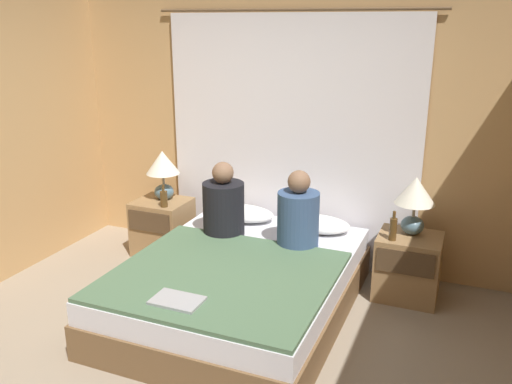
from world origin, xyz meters
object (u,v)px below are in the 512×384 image
Objects in this scene: nightstand_left at (163,227)px; lamp_right at (415,197)px; person_left_in_bed at (224,206)px; beer_bottle_on_right_stand at (393,229)px; lamp_left at (163,168)px; beer_bottle_on_left_stand at (164,198)px; person_right_in_bed at (298,216)px; nightstand_right at (408,266)px; bed at (240,286)px; pillow_left at (242,213)px; pillow_right at (316,224)px; laptop_on_bed at (177,301)px.

nightstand_left is 2.36m from lamp_right.
person_left_in_bed is 2.65× the size of beer_bottle_on_right_stand.
lamp_left is 2.28× the size of beer_bottle_on_left_stand.
beer_bottle_on_right_stand is (0.71, 0.17, -0.06)m from person_right_in_bed.
person_right_in_bed is at bearing -7.23° from beer_bottle_on_left_stand.
beer_bottle_on_right_stand is at bearing -5.03° from lamp_left.
nightstand_left is 1.00× the size of nightstand_right.
person_right_in_bed is (0.65, -0.00, 0.00)m from person_left_in_bed.
pillow_left is at bearing 113.03° from bed.
person_left_in_bed reaches higher than bed.
beer_bottle_on_right_stand is at bearing 13.38° from person_right_in_bed.
nightstand_right is 2.20m from beer_bottle_on_left_stand.
pillow_right is at bearing 8.77° from beer_bottle_on_left_stand.
nightstand_left is at bearing -174.22° from pillow_left.
laptop_on_bed is (-0.43, -1.58, -0.02)m from pillow_right.
laptop_on_bed is (0.25, -1.20, -0.22)m from person_left_in_bed.
nightstand_left reaches higher than laptop_on_bed.
nightstand_right is 0.87× the size of pillow_left.
bed is 3.30× the size of person_right_in_bed.
beer_bottle_on_right_stand is at bearing -122.67° from lamp_right.
nightstand_right is 1.57m from person_left_in_bed.
person_right_in_bed is (-0.04, -0.38, 0.20)m from pillow_right.
pillow_left is (0.80, 0.08, 0.22)m from nightstand_left.
person_left_in_bed is at bearing 180.00° from person_right_in_bed.
beer_bottle_on_right_stand is (-0.12, -0.13, 0.35)m from nightstand_right.
person_left_in_bed is (0.80, -0.36, -0.15)m from lamp_left.
laptop_on_bed is at bearing -80.81° from pillow_left.
nightstand_left is at bearing 176.53° from beer_bottle_on_right_stand.
beer_bottle_on_right_stand is (2.16, -0.13, 0.35)m from nightstand_left.
pillow_left is (-1.49, 0.08, 0.22)m from nightstand_right.
person_left_in_bed reaches higher than person_right_in_bed.
person_left_in_bed is at bearing -13.90° from beer_bottle_on_left_stand.
person_right_in_bed is (-0.83, -0.30, 0.42)m from nightstand_right.
beer_bottle_on_right_stand is (-0.12, -0.19, -0.21)m from lamp_right.
person_left_in_bed reaches higher than nightstand_right.
nightstand_right is at bearing 0.00° from nightstand_left.
beer_bottle_on_left_stand is (-0.68, -0.21, 0.12)m from pillow_left.
laptop_on_bed is at bearing -55.64° from beer_bottle_on_left_stand.
person_right_in_bed is (1.45, -0.30, 0.42)m from nightstand_left.
pillow_left is 2.53× the size of beer_bottle_on_right_stand.
person_left_in_bed is (0.00, -0.38, 0.19)m from pillow_left.
beer_bottle_on_right_stand is 0.74× the size of laptop_on_bed.
bed is at bearing -145.30° from lamp_right.
pillow_left is (0.80, 0.02, -0.35)m from lamp_left.
beer_bottle_on_right_stand reaches higher than pillow_right.
bed is 9.99× the size of beer_bottle_on_left_stand.
beer_bottle_on_left_stand is (-2.17, -0.13, 0.34)m from nightstand_right.
pillow_left is 0.72m from beer_bottle_on_left_stand.
pillow_right is 0.72m from beer_bottle_on_right_stand.
pillow_right is (-0.80, 0.08, 0.22)m from nightstand_right.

